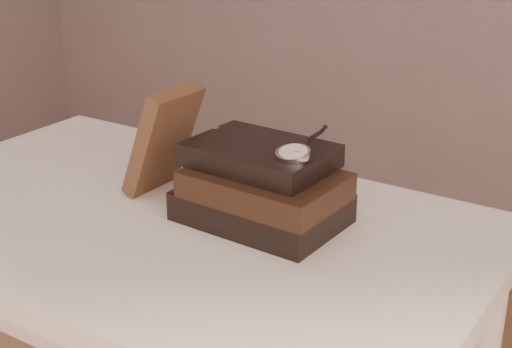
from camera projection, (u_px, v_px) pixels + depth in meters
The scene contains 5 objects.
table at pixel (170, 266), 1.18m from camera, with size 1.00×0.60×0.75m.
book_stack at pixel (262, 187), 1.10m from camera, with size 0.25×0.18×0.12m.
journal at pixel (163, 140), 1.20m from camera, with size 0.03×0.11×0.19m, color #3D2517.
pocket_watch at pixel (295, 152), 1.03m from camera, with size 0.05×0.15×0.02m.
eyeglasses at pixel (248, 153), 1.21m from camera, with size 0.11×0.12×0.05m.
Camera 1 is at (0.68, -0.45, 1.23)m, focal length 51.30 mm.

